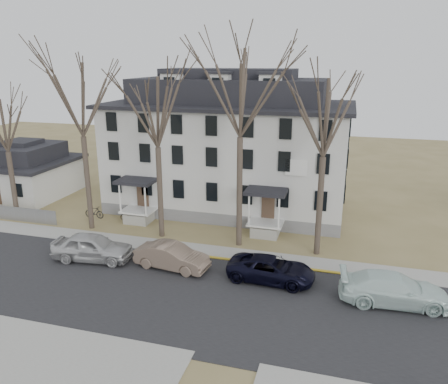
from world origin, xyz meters
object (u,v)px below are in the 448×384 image
(tree_mid_left, at_px, (156,107))
(car_tan, at_px, (172,257))
(small_house, at_px, (25,172))
(car_navy, at_px, (271,270))
(tree_center, at_px, (241,87))
(car_silver, at_px, (92,248))
(tree_far_left, at_px, (79,95))
(bicycle_left, at_px, (129,217))
(car_white, at_px, (394,290))
(bicycle_right, at_px, (94,213))
(tree_mid_right, at_px, (326,113))
(boarding_house, at_px, (229,148))
(tree_bungalow, at_px, (4,122))

(tree_mid_left, distance_m, car_tan, 10.41)
(small_house, relative_size, car_navy, 1.67)
(tree_center, distance_m, car_silver, 14.33)
(tree_center, xyz_separation_m, car_tan, (-3.19, -4.79, -10.29))
(car_tan, bearing_deg, tree_far_left, 68.26)
(tree_far_left, xyz_separation_m, car_silver, (3.31, -5.10, -9.44))
(tree_far_left, xyz_separation_m, car_tan, (8.81, -4.79, -9.55))
(bicycle_left, bearing_deg, tree_center, -103.93)
(car_tan, bearing_deg, car_white, -85.84)
(tree_far_left, xyz_separation_m, bicycle_left, (2.17, 2.13, -9.93))
(small_house, relative_size, bicycle_right, 5.02)
(tree_center, relative_size, car_navy, 2.81)
(tree_center, bearing_deg, bicycle_right, 171.48)
(tree_far_left, height_order, bicycle_left, tree_far_left)
(tree_mid_left, bearing_deg, tree_mid_right, 0.00)
(tree_mid_left, relative_size, bicycle_right, 7.36)
(boarding_house, relative_size, car_silver, 3.93)
(boarding_house, relative_size, car_navy, 3.98)
(car_silver, relative_size, bicycle_left, 3.39)
(boarding_house, relative_size, car_tan, 4.32)
(car_silver, distance_m, car_navy, 11.84)
(boarding_house, relative_size, car_white, 3.60)
(tree_far_left, height_order, tree_mid_left, tree_far_left)
(tree_center, relative_size, car_silver, 2.78)
(tree_mid_right, xyz_separation_m, car_navy, (-2.35, -4.68, -8.88))
(car_tan, relative_size, car_navy, 0.92)
(car_navy, bearing_deg, bicycle_left, 65.29)
(car_navy, height_order, car_white, car_white)
(tree_mid_right, bearing_deg, small_house, 167.73)
(car_white, distance_m, bicycle_left, 21.20)
(tree_center, bearing_deg, tree_mid_right, 0.00)
(car_tan, xyz_separation_m, bicycle_left, (-6.64, 6.92, -0.38))
(boarding_house, bearing_deg, bicycle_right, -148.00)
(boarding_house, xyz_separation_m, bicycle_left, (-6.83, -6.03, -4.97))
(tree_bungalow, bearing_deg, tree_mid_right, 0.00)
(small_house, bearing_deg, boarding_house, 5.59)
(boarding_house, height_order, car_tan, boarding_house)
(tree_bungalow, height_order, car_white, tree_bungalow)
(tree_mid_right, relative_size, car_white, 2.20)
(small_house, relative_size, car_white, 1.51)
(tree_far_left, bearing_deg, tree_mid_left, 0.00)
(car_white, relative_size, bicycle_right, 3.34)
(tree_mid_left, distance_m, tree_center, 6.18)
(car_navy, bearing_deg, tree_bungalow, 81.05)
(small_house, bearing_deg, bicycle_right, -22.95)
(car_navy, bearing_deg, tree_far_left, 75.81)
(car_silver, relative_size, bicycle_right, 3.06)
(car_white, bearing_deg, tree_bungalow, 74.80)
(tree_center, xyz_separation_m, car_white, (9.99, -5.40, -10.25))
(car_white, bearing_deg, boarding_house, 39.13)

